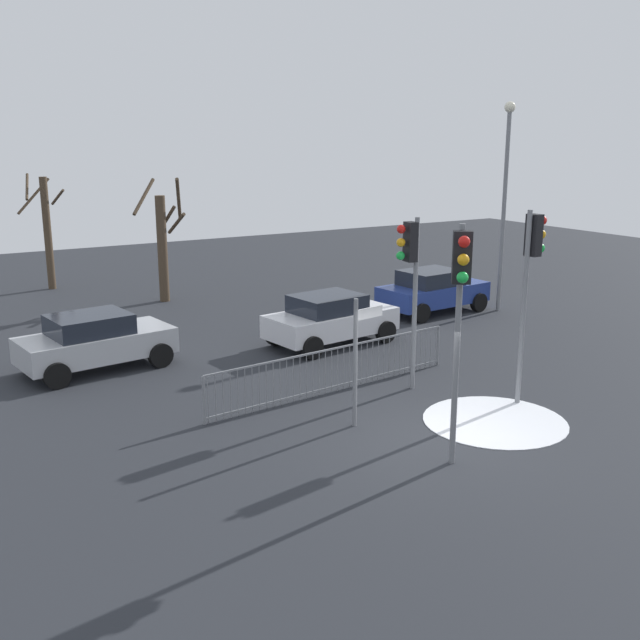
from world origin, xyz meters
The scene contains 13 objects.
ground_plane centered at (0.00, 0.00, 0.00)m, with size 60.00×60.00×0.00m, color #26282D.
traffic_light_foreground_left centered at (-0.32, -1.12, 3.22)m, with size 0.44×0.49×4.39m.
traffic_light_rear_left centered at (1.55, 2.70, 2.98)m, with size 0.57×0.34×4.06m.
traffic_light_foreground_right centered at (3.25, 0.67, 3.17)m, with size 0.57×0.33×4.33m.
direction_sign_post centered at (-0.71, 1.42, 1.52)m, with size 0.78×0.20×2.70m.
pedestrian_guard_railing centered at (-0.02, 3.43, 0.55)m, with size 6.88×0.80×1.07m.
car_white_far centered at (2.02, 6.96, 0.77)m, with size 3.99×2.33×1.47m.
car_silver_trailing centered at (-4.39, 7.99, 0.77)m, with size 4.00×2.36×1.47m.
car_blue_mid centered at (7.09, 8.59, 0.77)m, with size 3.94×2.22×1.47m.
street_lamp centered at (9.25, 7.65, 4.23)m, with size 0.36×0.36×6.94m.
bare_tree_left centered at (-0.10, 15.00, 2.15)m, with size 1.93×1.92×4.47m.
bare_tree_centre centered at (-3.23, 19.46, 2.35)m, with size 1.69×1.48×4.47m.
snow_patch_kerb centered at (1.89, 0.10, 0.01)m, with size 3.01×3.01×0.01m, color white.
Camera 1 is at (-8.72, -10.53, 5.82)m, focal length 41.43 mm.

